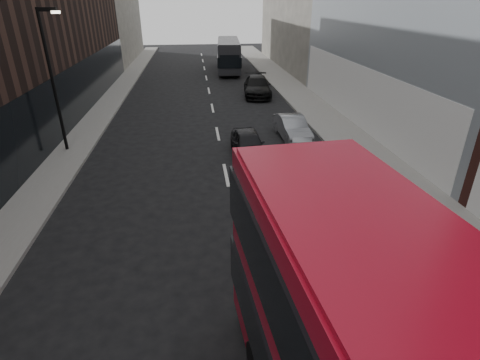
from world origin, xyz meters
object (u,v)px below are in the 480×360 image
object	(u,v)px
car_a	(248,143)
car_b	(292,128)
car_c	(257,86)
street_lamp	(53,73)
grey_bus	(229,55)

from	to	relation	value
car_a	car_b	world-z (taller)	car_a
car_b	car_c	distance (m)	11.00
car_c	car_a	bearing A→B (deg)	-95.24
car_a	car_b	bearing A→B (deg)	36.80
street_lamp	car_c	size ratio (longest dim) A/B	1.30
car_b	car_c	world-z (taller)	car_c
car_c	street_lamp	bearing A→B (deg)	-130.42
grey_bus	car_a	bearing A→B (deg)	-88.83
street_lamp	car_c	world-z (taller)	street_lamp
car_b	car_a	bearing A→B (deg)	-144.07
grey_bus	car_b	distance (m)	23.35
car_a	car_c	bearing A→B (deg)	77.41
street_lamp	car_c	bearing A→B (deg)	43.54
street_lamp	car_b	size ratio (longest dim) A/B	1.73
street_lamp	car_c	distance (m)	17.22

